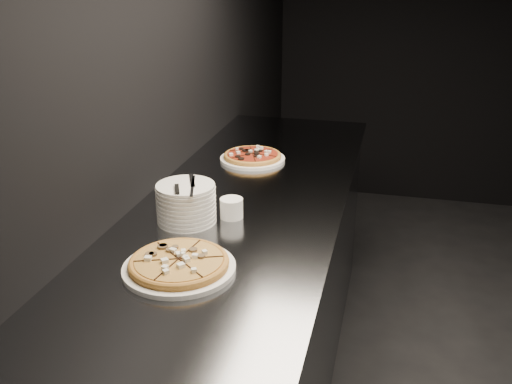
% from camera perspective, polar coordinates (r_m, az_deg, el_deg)
% --- Properties ---
extents(wall_left, '(0.02, 5.00, 2.80)m').
position_cam_1_polar(wall_left, '(2.13, -11.10, 12.32)').
color(wall_left, black).
rests_on(wall_left, floor).
extents(counter, '(0.74, 2.44, 0.92)m').
position_cam_1_polar(counter, '(2.35, -1.02, -11.06)').
color(counter, slate).
rests_on(counter, floor).
extents(pizza_mushroom, '(0.37, 0.37, 0.04)m').
position_cam_1_polar(pizza_mushroom, '(1.65, -7.70, -7.17)').
color(pizza_mushroom, white).
rests_on(pizza_mushroom, counter).
extents(pizza_tomato, '(0.30, 0.30, 0.03)m').
position_cam_1_polar(pizza_tomato, '(2.55, -0.35, 3.56)').
color(pizza_tomato, white).
rests_on(pizza_tomato, counter).
extents(plate_stack, '(0.20, 0.20, 0.13)m').
position_cam_1_polar(plate_stack, '(1.94, -7.00, -1.11)').
color(plate_stack, white).
rests_on(plate_stack, counter).
extents(cutlery, '(0.07, 0.21, 0.01)m').
position_cam_1_polar(cutlery, '(1.90, -7.03, 0.63)').
color(cutlery, '#B3B6BB').
rests_on(cutlery, plate_stack).
extents(ramekin, '(0.08, 0.08, 0.07)m').
position_cam_1_polar(ramekin, '(1.97, -2.46, -1.57)').
color(ramekin, white).
rests_on(ramekin, counter).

